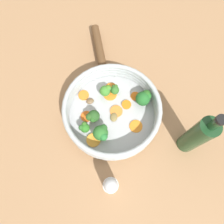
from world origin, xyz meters
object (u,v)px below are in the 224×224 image
Objects in this scene: salt_shaker at (111,185)px; carrot_slice_4 at (111,88)px; mushroom_piece_0 at (89,102)px; mushroom_piece_2 at (114,117)px; carrot_slice_1 at (84,95)px; broccoli_floret_1 at (101,133)px; carrot_slice_5 at (136,126)px; carrot_slice_2 at (126,105)px; carrot_slice_8 at (110,94)px; broccoli_floret_0 at (144,97)px; broccoli_floret_5 at (93,117)px; broccoli_floret_4 at (106,90)px; skillet at (112,114)px; mushroom_piece_1 at (103,127)px; carrot_slice_0 at (135,96)px; carrot_slice_7 at (86,116)px; oil_bottle at (197,136)px; broccoli_floret_3 at (84,128)px; carrot_slice_6 at (116,111)px; broccoli_floret_2 at (115,89)px; carrot_slice_3 at (93,140)px.

carrot_slice_4 is at bearing -60.35° from salt_shaker.
mushroom_piece_2 is at bearing 176.99° from mushroom_piece_0.
carrot_slice_1 is 0.63× the size of broccoli_floret_1.
carrot_slice_5 is 0.08m from mushroom_piece_2.
carrot_slice_2 is 0.69× the size of carrot_slice_8.
carrot_slice_1 is 0.78× the size of carrot_slice_8.
broccoli_floret_1 is at bearing 70.39° from broccoli_floret_0.
carrot_slice_1 is at bearing -37.33° from broccoli_floret_5.
broccoli_floret_1 reaches higher than carrot_slice_1.
mushroom_piece_0 is (0.17, 0.01, 0.00)m from carrot_slice_5.
mushroom_piece_2 is at bearing 124.88° from carrot_slice_4.
broccoli_floret_5 reaches higher than broccoli_floret_4.
broccoli_floret_4 is (0.01, 0.01, 0.03)m from carrot_slice_8.
broccoli_floret_1 is 1.21× the size of broccoli_floret_4.
mushroom_piece_2 is at bearing -62.94° from salt_shaker.
mushroom_piece_0 is 0.27m from salt_shaker.
broccoli_floret_5 is at bearing 55.16° from carrot_slice_2.
mushroom_piece_1 is at bearing 87.89° from skillet.
carrot_slice_0 reaches higher than skillet.
carrot_slice_8 is 0.15m from broccoli_floret_1.
skillet is 0.07m from carrot_slice_8.
carrot_slice_2 reaches higher than carrot_slice_8.
mushroom_piece_0 reaches higher than carrot_slice_0.
broccoli_floret_0 is 1.15× the size of broccoli_floret_5.
carrot_slice_4 reaches higher than carrot_slice_7.
carrot_slice_4 is 0.10m from mushroom_piece_2.
carrot_slice_4 is 0.14m from mushroom_piece_1.
broccoli_floret_0 is at bearing -129.14° from broccoli_floret_5.
carrot_slice_1 is 0.37m from oil_bottle.
broccoli_floret_3 is at bearing 113.63° from mushroom_piece_0.
carrot_slice_1 is 0.76× the size of broccoli_floret_4.
carrot_slice_1 is at bearing 2.05° from carrot_slice_6.
broccoli_floret_5 reaches higher than carrot_slice_8.
broccoli_floret_0 is 0.99× the size of broccoli_floret_1.
broccoli_floret_4 is (0.14, -0.05, 0.03)m from carrot_slice_5.
broccoli_floret_2 is 0.29m from oil_bottle.
carrot_slice_0 is at bearing -155.34° from carrot_slice_8.
broccoli_floret_1 is at bearing 89.87° from carrot_slice_6.
carrot_slice_4 is at bearing -13.99° from broccoli_floret_2.
broccoli_floret_4 is (0.01, -0.14, 0.00)m from broccoli_floret_3.
carrot_slice_0 is 0.56× the size of broccoli_floret_1.
oil_bottle reaches higher than broccoli_floret_4.
carrot_slice_1 is 0.81× the size of carrot_slice_3.
carrot_slice_2 is 0.72× the size of carrot_slice_3.
mushroom_piece_2 is at bearing -93.03° from broccoli_floret_1.
carrot_slice_7 is at bearing -42.75° from carrot_slice_3.
carrot_slice_5 is 1.12× the size of carrot_slice_7.
carrot_slice_6 is 1.32× the size of mushroom_piece_2.
broccoli_floret_0 is 2.17× the size of mushroom_piece_0.
carrot_slice_6 is at bearing -97.15° from carrot_slice_3.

